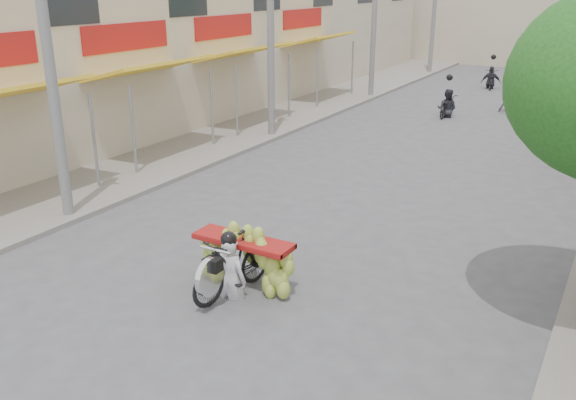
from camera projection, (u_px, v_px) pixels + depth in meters
The scene contains 12 objects.
ground at pixel (163, 348), 9.11m from camera, with size 120.00×120.00×0.00m, color #525257.
sidewalk_left at pixel (276, 115), 24.60m from camera, with size 4.00×60.00×0.12m, color gray.
shophouse_row_left at pixel (160, 37), 25.11m from camera, with size 9.77×40.00×6.00m.
far_building at pixel (554, 9), 38.92m from camera, with size 20.00×6.00×7.00m, color #C2B49A.
utility_pole_near at pixel (46, 39), 12.72m from camera, with size 0.60×0.24×8.00m.
utility_pole_mid at pixel (270, 18), 20.06m from camera, with size 0.60×0.24×8.00m.
utility_pole_far at pixel (375, 8), 27.40m from camera, with size 0.60×0.24×8.00m.
utility_pole_back at pixel (435, 2), 34.74m from camera, with size 0.60×0.24×8.00m.
banana_motorbike at pixel (236, 256), 10.55m from camera, with size 2.20×1.98×2.01m.
bg_motorbike_a at pixel (448, 98), 24.32m from camera, with size 0.81×1.50×1.95m.
bg_motorbike_b at pixel (514, 92), 25.19m from camera, with size 1.18×1.87×1.95m.
bg_motorbike_c at pixel (492, 73), 30.74m from camera, with size 1.06×1.66×1.95m.
Camera 1 is at (5.52, -5.84, 5.18)m, focal length 38.00 mm.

